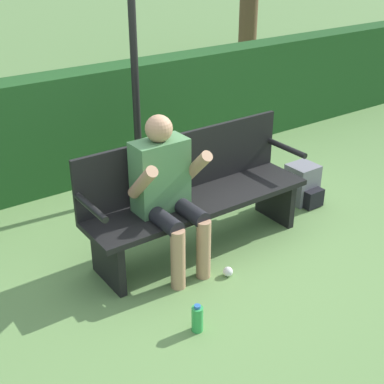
% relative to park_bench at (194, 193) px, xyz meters
% --- Properties ---
extents(ground_plane, '(40.00, 40.00, 0.00)m').
position_rel_park_bench_xyz_m(ground_plane, '(0.00, -0.08, -0.48)').
color(ground_plane, '#668E4C').
extents(hedge_back, '(12.00, 0.37, 1.15)m').
position_rel_park_bench_xyz_m(hedge_back, '(0.00, 1.73, 0.10)').
color(hedge_back, '#1E4C1E').
rests_on(hedge_back, ground).
extents(park_bench, '(1.94, 0.50, 0.95)m').
position_rel_park_bench_xyz_m(park_bench, '(0.00, 0.00, 0.00)').
color(park_bench, black).
rests_on(park_bench, ground).
extents(person_seated, '(0.56, 0.57, 1.21)m').
position_rel_park_bench_xyz_m(person_seated, '(-0.34, -0.12, 0.20)').
color(person_seated, '#4C7F4C').
rests_on(person_seated, ground).
extents(backpack, '(0.26, 0.34, 0.38)m').
position_rel_park_bench_xyz_m(backpack, '(1.30, 0.01, -0.30)').
color(backpack, slate).
rests_on(backpack, ground).
extents(water_bottle, '(0.08, 0.08, 0.21)m').
position_rel_park_bench_xyz_m(water_bottle, '(-0.62, -0.90, -0.38)').
color(water_bottle, green).
rests_on(water_bottle, ground).
extents(signpost, '(0.46, 0.09, 2.50)m').
position_rel_park_bench_xyz_m(signpost, '(0.11, 1.07, 0.96)').
color(signpost, black).
rests_on(signpost, ground).
extents(litter_crumple, '(0.08, 0.08, 0.08)m').
position_rel_park_bench_xyz_m(litter_crumple, '(-0.07, -0.54, -0.44)').
color(litter_crumple, silver).
rests_on(litter_crumple, ground).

